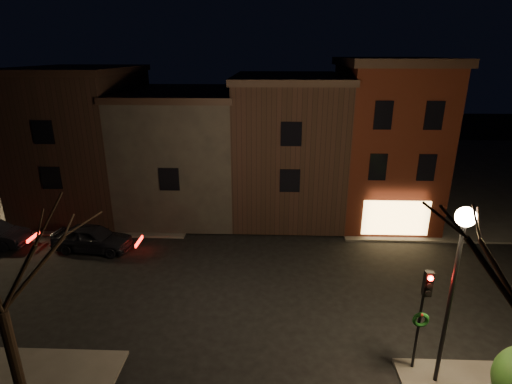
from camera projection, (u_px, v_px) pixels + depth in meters
ground at (262, 285)px, 19.87m from camera, size 120.00×120.00×0.00m
sidewalk_far_right at (477, 173)px, 37.98m from camera, size 30.00×30.00×0.12m
sidewalk_far_left at (65, 169)px, 39.44m from camera, size 30.00×30.00×0.12m
corner_building at (385, 140)px, 26.73m from camera, size 6.50×8.50×10.50m
row_building_a at (287, 144)px, 28.12m from camera, size 7.30×10.30×9.40m
row_building_b at (186, 150)px, 28.55m from camera, size 7.80×10.30×8.40m
row_building_c at (85, 139)px, 28.56m from camera, size 7.30×10.30×9.90m
street_lamp_near at (459, 250)px, 12.28m from camera, size 0.60×0.60×6.48m
traffic_signal at (423, 306)px, 13.55m from camera, size 0.58×0.38×4.05m
parked_car_a at (92, 238)px, 23.10m from camera, size 4.73×2.32×1.55m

